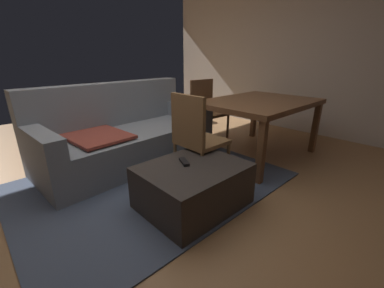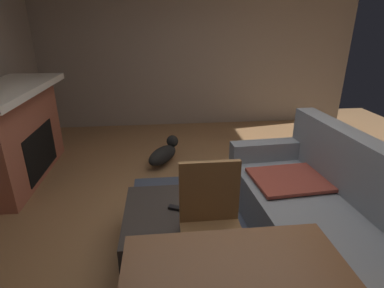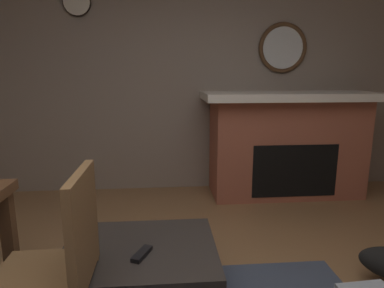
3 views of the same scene
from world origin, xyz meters
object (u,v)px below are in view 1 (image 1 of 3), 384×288
(tv_remote, at_px, (184,162))
(dining_chair_west, at_px, (196,135))
(dining_chair_north, at_px, (206,107))
(dining_table, at_px, (259,106))
(ottoman_coffee_table, at_px, (193,186))
(couch, at_px, (126,136))
(potted_plant, at_px, (194,108))

(tv_remote, bearing_deg, dining_chair_west, 56.54)
(dining_chair_north, bearing_deg, dining_table, -90.39)
(tv_remote, height_order, dining_chair_north, dining_chair_north)
(dining_chair_west, bearing_deg, ottoman_coffee_table, -136.72)
(ottoman_coffee_table, bearing_deg, dining_chair_west, 43.28)
(couch, distance_m, dining_chair_north, 1.39)
(dining_chair_north, distance_m, potted_plant, 1.31)
(dining_chair_north, xyz_separation_m, potted_plant, (0.74, 1.06, -0.26))
(couch, distance_m, potted_plant, 2.33)
(couch, bearing_deg, tv_remote, -94.96)
(potted_plant, bearing_deg, ottoman_coffee_table, -133.65)
(ottoman_coffee_table, xyz_separation_m, dining_chair_west, (0.33, 0.31, 0.33))
(dining_chair_north, bearing_deg, tv_remote, -141.97)
(dining_table, relative_size, dining_chair_north, 1.58)
(dining_chair_north, relative_size, dining_chair_west, 1.00)
(couch, xyz_separation_m, potted_plant, (2.11, 0.98, -0.07))
(dining_chair_north, distance_m, dining_chair_west, 1.47)
(ottoman_coffee_table, relative_size, dining_chair_west, 0.93)
(ottoman_coffee_table, height_order, dining_table, dining_table)
(dining_table, xyz_separation_m, dining_chair_west, (-1.13, -0.00, -0.14))
(dining_chair_west, bearing_deg, potted_plant, 46.85)
(couch, bearing_deg, dining_chair_north, -3.04)
(tv_remote, xyz_separation_m, dining_chair_west, (0.35, 0.22, 0.12))
(ottoman_coffee_table, xyz_separation_m, dining_table, (1.46, 0.31, 0.47))
(couch, height_order, dining_table, couch)
(couch, relative_size, ottoman_coffee_table, 2.50)
(tv_remote, bearing_deg, dining_chair_north, 62.39)
(ottoman_coffee_table, relative_size, potted_plant, 1.91)
(tv_remote, distance_m, dining_chair_north, 1.88)
(ottoman_coffee_table, distance_m, potted_plant, 3.19)
(couch, xyz_separation_m, dining_chair_west, (0.24, -1.01, 0.20))
(tv_remote, xyz_separation_m, dining_chair_north, (1.48, 1.16, 0.12))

